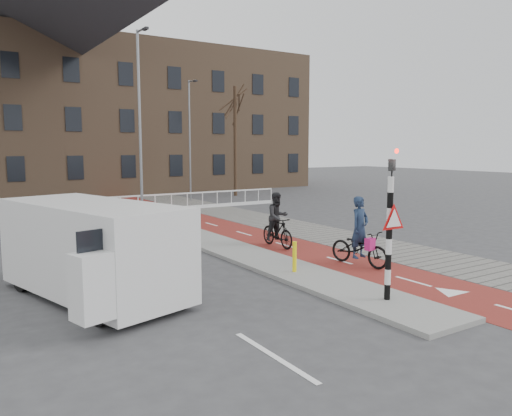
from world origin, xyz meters
TOP-DOWN VIEW (x-y plane):
  - ground at (0.00, 0.00)m, footprint 120.00×120.00m
  - bike_lane at (1.50, 10.00)m, footprint 2.50×60.00m
  - sidewalk at (4.30, 10.00)m, footprint 3.00×60.00m
  - curb_island at (-0.70, 4.00)m, footprint 1.80×16.00m
  - traffic_signal at (-0.60, -2.02)m, footprint 0.80×0.80m
  - bollard at (-0.86, 1.27)m, footprint 0.12×0.12m
  - cyclist_near at (1.58, 1.19)m, footprint 1.07×2.18m
  - cyclist_far at (1.05, 4.88)m, footprint 0.87×1.89m
  - van at (-6.25, 2.23)m, footprint 3.56×5.82m
  - railing at (-5.00, 17.00)m, footprint 28.00×0.10m
  - townhouse_row at (-3.00, 32.00)m, footprint 46.00×10.00m
  - tree_right at (9.53, 22.58)m, footprint 0.25×0.25m
  - streetlight_near at (-1.74, 11.43)m, footprint 0.12×0.12m
  - streetlight_right at (5.22, 21.31)m, footprint 0.12×0.12m

SIDE VIEW (x-z plane):
  - ground at x=0.00m, z-range 0.00..0.00m
  - bike_lane at x=1.50m, z-range 0.00..0.01m
  - sidewalk at x=4.30m, z-range 0.00..0.01m
  - curb_island at x=-0.70m, z-range 0.00..0.12m
  - railing at x=-5.00m, z-range -0.19..0.80m
  - bollard at x=-0.86m, z-range 0.12..0.99m
  - cyclist_near at x=1.58m, z-range -0.34..1.81m
  - cyclist_far at x=1.05m, z-range -0.16..1.85m
  - van at x=-6.25m, z-range 0.06..2.40m
  - traffic_signal at x=-0.60m, z-range 0.15..3.83m
  - streetlight_right at x=5.22m, z-range 0.00..8.09m
  - tree_right at x=9.53m, z-range 0.00..8.11m
  - streetlight_near at x=-1.74m, z-range 0.00..8.65m
  - townhouse_row at x=-3.00m, z-range -0.14..15.76m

